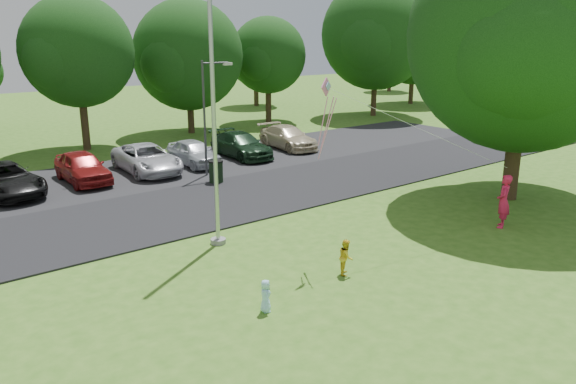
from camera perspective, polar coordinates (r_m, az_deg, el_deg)
ground at (r=17.16m, az=12.06°, el=-7.26°), size 120.00×120.00×0.00m
park_road at (r=23.53m, az=-4.88°, el=-0.48°), size 60.00×6.00×0.06m
parking_strip at (r=29.02m, az=-11.97°, el=2.38°), size 42.00×7.00×0.06m
flagpole at (r=17.51m, az=-7.56°, el=7.63°), size 0.50×0.50×10.00m
street_lamp at (r=26.68m, az=-8.09°, el=8.47°), size 1.53×0.34×5.43m
trash_can at (r=25.73m, az=-7.33°, el=2.04°), size 0.67×0.67×1.06m
big_tree at (r=24.05m, az=23.08°, el=13.93°), size 9.65×9.08×11.10m
tree_row at (r=36.89m, az=-16.47°, el=13.84°), size 64.35×11.94×10.88m
horizon_trees at (r=46.83m, az=-18.04°, el=12.29°), size 77.46×7.20×7.02m
parked_cars at (r=28.57m, az=-12.71°, el=3.56°), size 17.85×5.24×1.41m
woman at (r=21.05m, az=21.05°, el=-0.89°), size 0.83×0.75×1.90m
child_yellow at (r=16.09m, az=5.92°, el=-6.57°), size 0.63×0.63×1.04m
child_blue at (r=14.01m, az=-2.29°, el=-10.50°), size 0.41×0.48×0.84m
kite at (r=16.24m, az=4.67°, el=8.74°), size 7.11×2.02×3.29m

